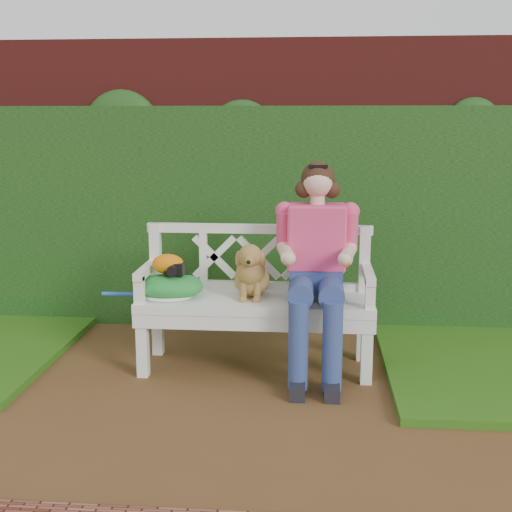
{
  "coord_description": "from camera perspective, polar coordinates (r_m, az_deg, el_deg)",
  "views": [
    {
      "loc": [
        0.62,
        -3.53,
        1.61
      ],
      "look_at": [
        0.26,
        0.72,
        0.75
      ],
      "focal_mm": 48.0,
      "sensor_mm": 36.0,
      "label": 1
    }
  ],
  "objects": [
    {
      "name": "camera_item",
      "position": [
        4.39,
        -6.81,
        -1.06
      ],
      "size": [
        0.12,
        0.09,
        0.08
      ],
      "primitive_type": "cube",
      "rotation": [
        0.0,
        0.0,
        0.0
      ],
      "color": "black",
      "rests_on": "green_bag"
    },
    {
      "name": "seated_woman",
      "position": [
        4.34,
        5.04,
        -1.44
      ],
      "size": [
        0.73,
        0.86,
        1.3
      ],
      "primitive_type": null,
      "rotation": [
        0.0,
        0.0,
        -0.28
      ],
      "color": "#FF4D50",
      "rests_on": "ground"
    },
    {
      "name": "tennis_racket",
      "position": [
        4.44,
        -7.82,
        -3.25
      ],
      "size": [
        0.66,
        0.49,
        0.03
      ],
      "primitive_type": null,
      "rotation": [
        0.0,
        0.0,
        0.43
      ],
      "color": "beige",
      "rests_on": "garden_bench"
    },
    {
      "name": "dog",
      "position": [
        4.36,
        -0.38,
        -1.12
      ],
      "size": [
        0.25,
        0.33,
        0.37
      ],
      "primitive_type": null,
      "rotation": [
        0.0,
        0.0,
        -0.0
      ],
      "color": "#A96B45",
      "rests_on": "garden_bench"
    },
    {
      "name": "ground",
      "position": [
        3.93,
        -4.81,
        -12.83
      ],
      "size": [
        60.0,
        60.0,
        0.0
      ],
      "primitive_type": "plane",
      "color": "#54351C"
    },
    {
      "name": "green_bag",
      "position": [
        4.43,
        -7.22,
        -2.47
      ],
      "size": [
        0.47,
        0.38,
        0.15
      ],
      "primitive_type": null,
      "rotation": [
        0.0,
        0.0,
        0.11
      ],
      "color": "green",
      "rests_on": "garden_bench"
    },
    {
      "name": "garden_bench",
      "position": [
        4.48,
        0.0,
        -6.41
      ],
      "size": [
        1.6,
        0.65,
        0.48
      ],
      "primitive_type": null,
      "rotation": [
        0.0,
        0.0,
        -0.03
      ],
      "color": "white",
      "rests_on": "ground"
    },
    {
      "name": "baseball_glove",
      "position": [
        4.42,
        -7.35,
        -0.67
      ],
      "size": [
        0.24,
        0.21,
        0.13
      ],
      "primitive_type": "ellipsoid",
      "rotation": [
        0.0,
        0.0,
        -0.33
      ],
      "color": "orange",
      "rests_on": "green_bag"
    },
    {
      "name": "brick_wall",
      "position": [
        5.49,
        -1.67,
        6.08
      ],
      "size": [
        10.0,
        0.3,
        2.2
      ],
      "primitive_type": "cube",
      "color": "maroon",
      "rests_on": "ground"
    },
    {
      "name": "ivy_hedge",
      "position": [
        5.3,
        -1.92,
        3.17
      ],
      "size": [
        10.0,
        0.18,
        1.7
      ],
      "primitive_type": "cube",
      "color": "#2E6422",
      "rests_on": "ground"
    }
  ]
}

